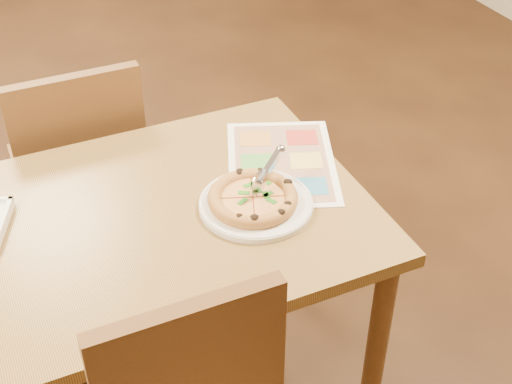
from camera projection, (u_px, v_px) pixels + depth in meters
name	position (u px, v px, depth m)	size (l,w,h in m)	color
dining_table	(127.00, 248.00, 1.91)	(1.30, 0.85, 0.72)	olive
chair_far	(79.00, 153.00, 2.38)	(0.42, 0.42, 0.47)	brown
plate	(256.00, 204.00, 1.91)	(0.31, 0.31, 0.02)	white
pizza	(253.00, 198.00, 1.89)	(0.24, 0.24, 0.04)	#CD8A46
pizza_cutter	(267.00, 171.00, 1.89)	(0.13, 0.09, 0.09)	silver
menu	(281.00, 162.00, 2.07)	(0.31, 0.43, 0.01)	white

